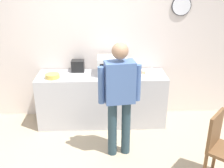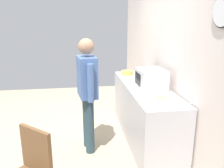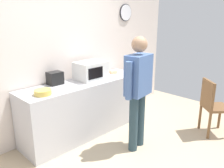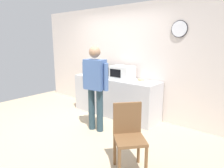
% 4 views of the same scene
% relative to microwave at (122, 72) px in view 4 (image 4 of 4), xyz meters
% --- Properties ---
extents(ground_plane, '(6.00, 6.00, 0.00)m').
position_rel_microwave_xyz_m(ground_plane, '(-0.37, -1.26, -1.06)').
color(ground_plane, tan).
extents(back_wall, '(5.40, 0.13, 2.60)m').
position_rel_microwave_xyz_m(back_wall, '(-0.36, 0.34, 0.25)').
color(back_wall, silver).
rests_on(back_wall, ground_plane).
extents(kitchen_counter, '(2.19, 0.62, 0.91)m').
position_rel_microwave_xyz_m(kitchen_counter, '(-0.18, -0.04, -0.60)').
color(kitchen_counter, '#B7B7BC').
rests_on(kitchen_counter, ground_plane).
extents(microwave, '(0.50, 0.39, 0.30)m').
position_rel_microwave_xyz_m(microwave, '(0.00, 0.00, 0.00)').
color(microwave, silver).
rests_on(microwave, kitchen_counter).
extents(sandwich_plate, '(0.27, 0.27, 0.07)m').
position_rel_microwave_xyz_m(sandwich_plate, '(0.51, -0.02, -0.13)').
color(sandwich_plate, white).
rests_on(sandwich_plate, kitchen_counter).
extents(salad_bowl, '(0.24, 0.24, 0.07)m').
position_rel_microwave_xyz_m(salad_bowl, '(-0.99, -0.16, -0.11)').
color(salad_bowl, gold).
rests_on(salad_bowl, kitchen_counter).
extents(toaster, '(0.22, 0.18, 0.20)m').
position_rel_microwave_xyz_m(toaster, '(-0.59, 0.16, -0.05)').
color(toaster, black).
rests_on(toaster, kitchen_counter).
extents(fork_utensil, '(0.05, 0.17, 0.01)m').
position_rel_microwave_xyz_m(fork_utensil, '(0.72, 0.22, -0.15)').
color(fork_utensil, silver).
rests_on(fork_utensil, kitchen_counter).
extents(spoon_utensil, '(0.11, 0.15, 0.01)m').
position_rel_microwave_xyz_m(spoon_utensil, '(-0.50, -0.09, -0.15)').
color(spoon_utensil, silver).
rests_on(spoon_utensil, kitchen_counter).
extents(person_standing, '(0.58, 0.29, 1.68)m').
position_rel_microwave_xyz_m(person_standing, '(0.06, -0.96, -0.07)').
color(person_standing, '#273E49').
rests_on(person_standing, ground_plane).
extents(wooden_chair, '(0.56, 0.56, 0.94)m').
position_rel_microwave_xyz_m(wooden_chair, '(1.29, -1.58, -0.53)').
color(wooden_chair, brown).
rests_on(wooden_chair, ground_plane).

